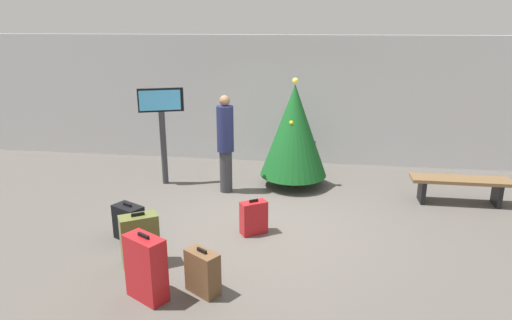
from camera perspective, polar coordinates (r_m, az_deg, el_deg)
ground_plane at (r=7.39m, az=0.77°, el=-8.18°), size 16.00×16.00×0.00m
back_wall at (r=10.43m, az=3.41°, el=7.58°), size 16.00×0.20×2.89m
holiday_tree at (r=8.81m, az=4.85°, el=3.73°), size 1.32×1.32×2.15m
flight_info_kiosk at (r=9.05m, az=-11.83°, el=5.17°), size 0.84×0.39×1.94m
waiting_bench at (r=8.88m, az=24.41°, el=-2.80°), size 1.72×0.44×0.48m
traveller_0 at (r=8.51m, az=-3.89°, el=2.35°), size 0.42×0.42×1.87m
suitcase_0 at (r=5.61m, az=-6.76°, el=-13.91°), size 0.47×0.41×0.58m
suitcase_1 at (r=7.01m, az=-0.29°, el=-7.29°), size 0.44×0.39×0.56m
suitcase_2 at (r=7.10m, az=-15.78°, el=-7.60°), size 0.52×0.44×0.57m
suitcase_3 at (r=5.56m, az=-13.74°, el=-13.12°), size 0.56×0.47×0.83m
suitcase_4 at (r=6.29m, az=-14.46°, el=-9.83°), size 0.55×0.47×0.76m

